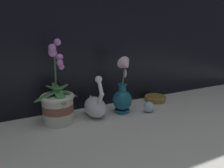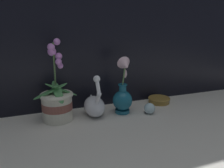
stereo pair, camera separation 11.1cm
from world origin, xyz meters
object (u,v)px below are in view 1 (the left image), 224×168
at_px(swan_figurine, 95,105).
at_px(amber_dish, 155,98).
at_px(orchid_potted_plant, 58,104).
at_px(blue_vase, 123,95).
at_px(glass_sphere, 149,107).

bearing_deg(swan_figurine, amber_dish, 7.17).
relative_size(orchid_potted_plant, blue_vase, 1.31).
bearing_deg(amber_dish, orchid_potted_plant, -176.18).
xyz_separation_m(blue_vase, glass_sphere, (0.13, -0.06, -0.07)).
xyz_separation_m(orchid_potted_plant, blue_vase, (0.33, -0.03, 0.00)).
distance_m(blue_vase, amber_dish, 0.28).
bearing_deg(orchid_potted_plant, blue_vase, -5.03).
bearing_deg(swan_figurine, blue_vase, -6.45).
height_order(blue_vase, glass_sphere, blue_vase).
distance_m(swan_figurine, blue_vase, 0.16).
distance_m(glass_sphere, amber_dish, 0.19).
relative_size(swan_figurine, glass_sphere, 3.87).
bearing_deg(blue_vase, swan_figurine, 173.55).
xyz_separation_m(swan_figurine, amber_dish, (0.41, 0.05, -0.04)).
bearing_deg(blue_vase, glass_sphere, -24.47).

